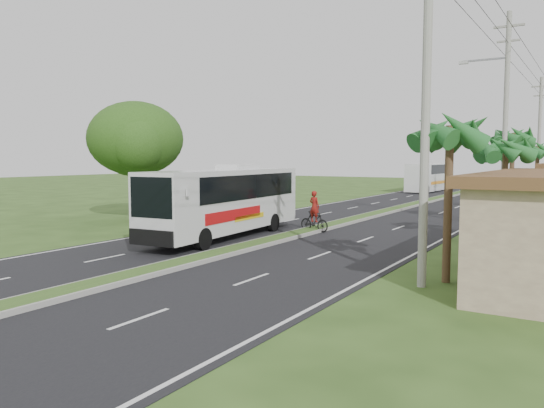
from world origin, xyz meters
The scene contains 16 objects.
ground centered at (0.00, 0.00, 0.00)m, with size 180.00×180.00×0.00m, color #2D4619.
road_asphalt centered at (0.00, 20.00, 0.01)m, with size 14.00×160.00×0.02m, color black.
median_strip centered at (0.00, 20.00, 0.10)m, with size 1.20×160.00×0.18m.
lane_edge_left centered at (-6.70, 20.00, 0.00)m, with size 0.12×160.00×0.01m, color silver.
lane_edge_right centered at (6.70, 20.00, 0.00)m, with size 0.12×160.00×0.01m, color silver.
palm_verge_a centered at (9.00, 3.00, 4.74)m, with size 2.40×2.40×5.45m.
palm_verge_b centered at (9.40, 12.00, 4.36)m, with size 2.40×2.40×5.05m.
palm_verge_c centered at (8.80, 19.00, 5.12)m, with size 2.40×2.40×5.85m.
palm_verge_d centered at (9.30, 28.00, 4.55)m, with size 2.40×2.40×5.25m.
shade_tree centered at (-12.11, 10.02, 5.03)m, with size 6.30×6.00×7.54m.
utility_pole_a centered at (8.50, 2.00, 5.67)m, with size 1.60×0.28×11.00m.
utility_pole_b centered at (8.47, 18.00, 6.26)m, with size 3.20×0.28×12.00m.
utility_pole_c centered at (8.50, 38.00, 5.67)m, with size 1.60×0.28×11.00m.
coach_bus_main centered at (-2.72, 7.08, 2.01)m, with size 3.20×11.48×3.66m.
coach_bus_far centered at (-3.97, 49.64, 1.86)m, with size 2.88×11.36×3.28m.
motorcyclist centered at (0.12, 11.11, 0.79)m, with size 1.87×0.83×2.23m.
Camera 1 is at (13.00, -14.20, 3.99)m, focal length 35.00 mm.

